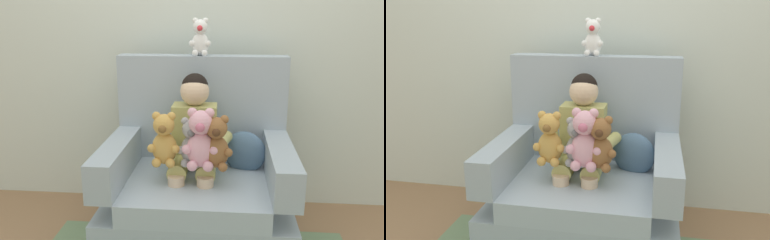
# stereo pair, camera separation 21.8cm
# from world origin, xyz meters

# --- Properties ---
(back_wall) EXTENTS (6.00, 0.10, 2.60)m
(back_wall) POSITION_xyz_m (0.00, 0.65, 1.30)
(back_wall) COLOR silver
(back_wall) RESTS_ON ground
(armchair) EXTENTS (1.06, 0.84, 1.09)m
(armchair) POSITION_xyz_m (0.00, 0.06, 0.34)
(armchair) COLOR #9EADBC
(armchair) RESTS_ON ground
(seated_child) EXTENTS (0.45, 0.39, 0.82)m
(seated_child) POSITION_xyz_m (-0.03, 0.06, 0.65)
(seated_child) COLOR tan
(seated_child) RESTS_ON armchair
(plush_brown) EXTENTS (0.18, 0.14, 0.30)m
(plush_brown) POSITION_xyz_m (0.11, -0.14, 0.68)
(plush_brown) COLOR brown
(plush_brown) RESTS_ON armchair
(plush_honey) EXTENTS (0.18, 0.14, 0.30)m
(plush_honey) POSITION_xyz_m (-0.18, -0.11, 0.68)
(plush_honey) COLOR gold
(plush_honey) RESTS_ON armchair
(plush_pink) EXTENTS (0.20, 0.16, 0.33)m
(plush_pink) POSITION_xyz_m (0.03, -0.14, 0.70)
(plush_pink) COLOR #EAA8BC
(plush_pink) RESTS_ON armchair
(plush_grey) EXTENTS (0.16, 0.13, 0.27)m
(plush_grey) POSITION_xyz_m (-0.03, -0.10, 0.67)
(plush_grey) COLOR #9E9EA3
(plush_grey) RESTS_ON armchair
(plush_white_on_backrest) EXTENTS (0.14, 0.11, 0.23)m
(plush_white_on_backrest) POSITION_xyz_m (-0.01, 0.34, 1.20)
(plush_white_on_backrest) COLOR white
(plush_white_on_backrest) RESTS_ON armchair
(throw_pillow) EXTENTS (0.28, 0.18, 0.26)m
(throw_pillow) POSITION_xyz_m (0.27, 0.15, 0.53)
(throw_pillow) COLOR slate
(throw_pillow) RESTS_ON armchair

